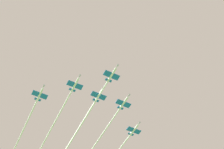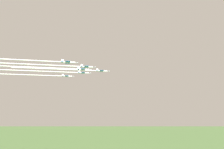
# 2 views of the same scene
# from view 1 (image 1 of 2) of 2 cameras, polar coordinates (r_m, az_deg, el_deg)

# --- Properties ---
(jet_lead) EXTENTS (67.13, 22.60, 2.18)m
(jet_lead) POSITION_cam_1_polar(r_m,az_deg,el_deg) (154.96, -3.75, -6.10)
(jet_lead) COLOR white
(jet_port_inner) EXTENTS (65.47, 22.10, 2.18)m
(jet_port_inner) POSITION_cam_1_polar(r_m,az_deg,el_deg) (166.16, -1.40, -10.30)
(jet_port_inner) COLOR white
(jet_starboard_inner) EXTENTS (72.23, 24.14, 2.18)m
(jet_starboard_inner) POSITION_cam_1_polar(r_m,az_deg,el_deg) (162.60, -10.13, -8.07)
(jet_starboard_inner) COLOR white
(jet_port_outer) EXTENTS (68.81, 23.11, 2.18)m
(jet_port_outer) POSITION_cam_1_polar(r_m,az_deg,el_deg) (165.08, -5.89, -9.38)
(jet_port_outer) COLOR white
(jet_center_rear) EXTENTS (81.64, 26.97, 2.18)m
(jet_center_rear) POSITION_cam_1_polar(r_m,az_deg,el_deg) (173.57, -16.15, -10.28)
(jet_center_rear) COLOR white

